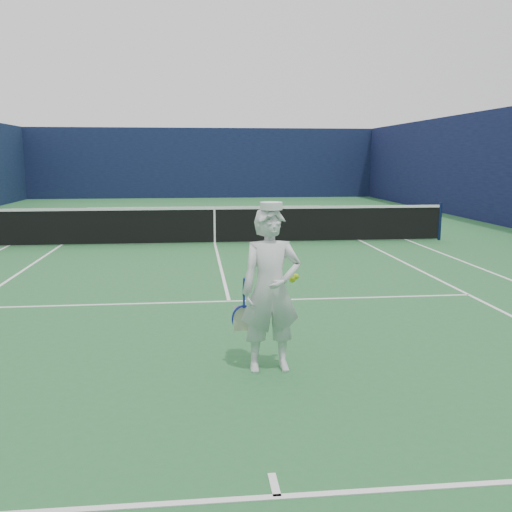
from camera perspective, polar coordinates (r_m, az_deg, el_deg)
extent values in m
plane|color=#246030|center=(15.64, -4.14, 1.25)|extent=(80.00, 80.00, 0.00)
cube|color=white|center=(27.44, -5.05, 4.94)|extent=(11.03, 0.06, 0.01)
cube|color=white|center=(4.29, 2.15, -22.93)|extent=(11.03, 0.06, 0.01)
cube|color=white|center=(16.40, -23.67, 0.85)|extent=(0.06, 23.83, 0.01)
cube|color=white|center=(16.75, 14.97, 1.53)|extent=(0.06, 23.83, 0.01)
cube|color=white|center=(16.03, -19.00, 0.96)|extent=(0.06, 23.77, 0.01)
cube|color=white|center=(16.31, 10.47, 1.48)|extent=(0.06, 23.77, 0.01)
cube|color=white|center=(21.99, -4.75, 3.74)|extent=(8.23, 0.06, 0.01)
cube|color=white|center=(9.36, -2.71, -4.54)|extent=(8.23, 0.06, 0.01)
cube|color=white|center=(15.64, -4.14, 1.26)|extent=(0.06, 12.80, 0.01)
cube|color=white|center=(27.30, -5.04, 4.91)|extent=(0.06, 0.30, 0.01)
cube|color=white|center=(4.42, 1.84, -21.89)|extent=(0.06, 0.30, 0.01)
cube|color=#0D1433|center=(33.46, -5.32, 9.23)|extent=(20.12, 0.12, 4.00)
cylinder|color=#141E4C|center=(17.03, 17.91, 3.32)|extent=(0.09, 0.09, 1.07)
cube|color=black|center=(15.57, -4.16, 3.07)|extent=(12.79, 0.02, 0.92)
cube|color=white|center=(15.52, -4.19, 4.79)|extent=(12.79, 0.04, 0.07)
cube|color=white|center=(15.58, -4.16, 2.96)|extent=(0.05, 0.03, 0.94)
imported|color=silver|center=(6.21, 1.49, -3.46)|extent=(0.68, 0.46, 1.80)
cylinder|color=white|center=(6.06, 1.53, 5.03)|extent=(0.24, 0.24, 0.08)
cube|color=white|center=(6.19, 1.31, 4.85)|extent=(0.18, 0.11, 0.02)
cylinder|color=navy|center=(6.24, -1.18, -3.12)|extent=(0.04, 0.09, 0.22)
cube|color=#1E25A7|center=(6.34, -1.22, -4.59)|extent=(0.02, 0.02, 0.14)
torus|color=#1E25A7|center=(6.45, -1.31, -6.22)|extent=(0.30, 0.11, 0.29)
cube|color=beige|center=(6.45, -1.31, -6.22)|extent=(0.22, 0.01, 0.30)
sphere|color=#AACD17|center=(6.34, 3.64, -2.37)|extent=(0.07, 0.07, 0.07)
sphere|color=#AACD17|center=(6.36, 4.00, -2.06)|extent=(0.07, 0.07, 0.07)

